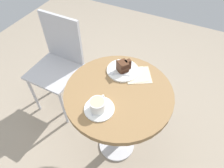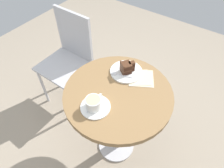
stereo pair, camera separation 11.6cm
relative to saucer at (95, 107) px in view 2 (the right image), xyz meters
name	(u,v)px [view 2 (the right image)]	position (x,y,z in m)	size (l,w,h in m)	color
ground_plane	(116,145)	(0.16, -0.04, -0.72)	(4.40, 4.40, 0.01)	gray
cafe_table	(118,105)	(0.16, -0.04, -0.13)	(0.65, 0.65, 0.71)	olive
saucer	(95,107)	(0.00, 0.00, 0.00)	(0.17, 0.17, 0.01)	white
coffee_cup	(94,103)	(-0.01, 0.00, 0.04)	(0.12, 0.09, 0.07)	white
teaspoon	(88,103)	(-0.01, 0.05, 0.01)	(0.09, 0.07, 0.00)	silver
cake_plate	(126,72)	(0.33, 0.01, 0.00)	(0.21, 0.21, 0.01)	white
cake_slice	(127,67)	(0.33, 0.01, 0.04)	(0.10, 0.09, 0.08)	#381E14
fork	(119,75)	(0.27, 0.03, 0.01)	(0.06, 0.14, 0.00)	silver
napkin	(140,78)	(0.34, -0.09, 0.00)	(0.21, 0.21, 0.00)	beige
cafe_chair	(69,54)	(0.41, 0.62, -0.20)	(0.38, 0.38, 0.87)	#BCBCC1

